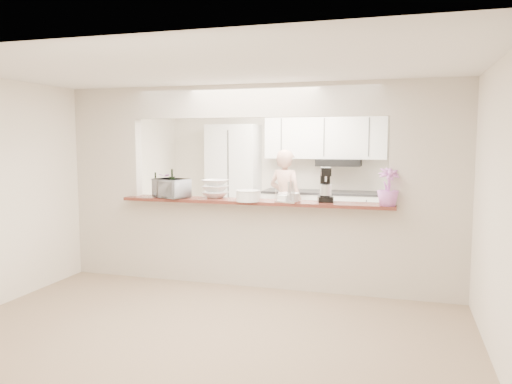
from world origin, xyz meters
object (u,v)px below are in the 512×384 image
at_px(refrigerator, 420,200).
at_px(stand_mixer, 325,186).
at_px(person, 285,200).
at_px(toaster_oven, 171,188).

distance_m(refrigerator, stand_mixer, 2.88).
bearing_deg(refrigerator, stand_mixer, -114.61).
relative_size(stand_mixer, person, 0.25).
height_order(toaster_oven, person, person).
height_order(refrigerator, stand_mixer, refrigerator).
distance_m(refrigerator, toaster_oven, 4.19).
bearing_deg(stand_mixer, person, 114.97).
height_order(stand_mixer, person, person).
xyz_separation_m(refrigerator, person, (-2.16, -0.50, -0.02)).
height_order(toaster_oven, stand_mixer, stand_mixer).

